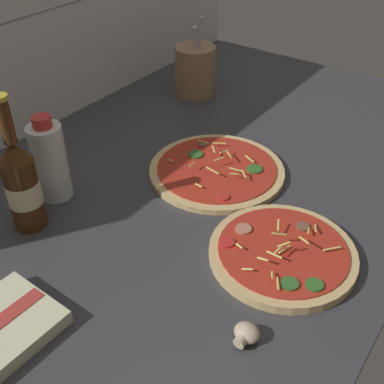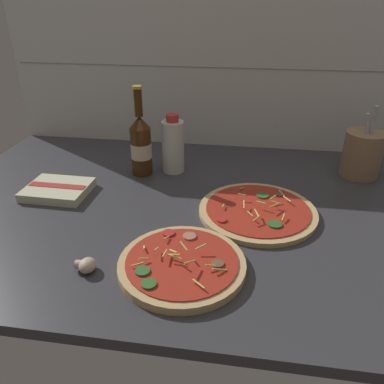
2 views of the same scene
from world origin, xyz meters
TOP-DOWN VIEW (x-y plane):
  - counter_slab at (0.00, 0.00)cm, footprint 160.00×90.00cm
  - tile_backsplash at (0.00, 45.50)cm, footprint 160.00×1.13cm
  - pizza_near at (-7.27, -25.73)cm, footprint 25.86×25.86cm
  - pizza_far at (7.99, -1.87)cm, footprint 29.66×29.66cm
  - beer_bottle at (-27.11, 17.34)cm, footprint 6.28×6.28cm
  - oil_bottle at (-18.00, 20.59)cm, footprint 6.77×6.77cm
  - mushroom_left at (-25.93, -29.40)cm, footprint 4.18×3.98cm
  - utensil_crock at (38.53, 25.77)cm, footprint 11.27×11.27cm
  - dish_towel at (-46.80, 0.73)cm, footprint 17.12×14.14cm

SIDE VIEW (x-z plane):
  - counter_slab at x=0.00cm, z-range 0.00..2.50cm
  - pizza_far at x=7.99cm, z-range 1.48..5.05cm
  - pizza_near at x=-7.27cm, z-range 0.95..6.06cm
  - dish_towel at x=-46.80cm, z-range 2.43..4.99cm
  - mushroom_left at x=-25.93cm, z-range 2.50..5.28cm
  - utensil_crock at x=38.53cm, z-range -1.46..20.37cm
  - oil_bottle at x=-18.00cm, z-range 1.77..19.83cm
  - beer_bottle at x=-27.11cm, z-range -1.39..25.31cm
  - tile_backsplash at x=0.00cm, z-range 0.00..60.00cm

